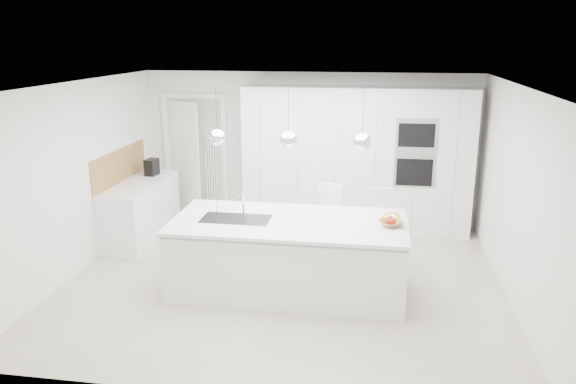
% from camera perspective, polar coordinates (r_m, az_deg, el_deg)
% --- Properties ---
extents(floor, '(5.50, 5.50, 0.00)m').
position_cam_1_polar(floor, '(7.37, -0.37, -8.89)').
color(floor, '#B9AF95').
rests_on(floor, ground).
extents(wall_back, '(5.50, 0.00, 5.50)m').
position_cam_1_polar(wall_back, '(9.37, 2.11, 4.44)').
color(wall_back, silver).
rests_on(wall_back, ground).
extents(wall_left, '(0.00, 5.00, 5.00)m').
position_cam_1_polar(wall_left, '(7.87, -20.56, 1.31)').
color(wall_left, silver).
rests_on(wall_left, ground).
extents(ceiling, '(5.50, 5.50, 0.00)m').
position_cam_1_polar(ceiling, '(6.74, -0.41, 10.86)').
color(ceiling, white).
rests_on(ceiling, wall_back).
extents(tall_cabinets, '(3.60, 0.60, 2.30)m').
position_cam_1_polar(tall_cabinets, '(9.03, 6.93, 3.28)').
color(tall_cabinets, white).
rests_on(tall_cabinets, floor).
extents(oven_stack, '(0.62, 0.04, 1.05)m').
position_cam_1_polar(oven_stack, '(8.70, 12.83, 3.88)').
color(oven_stack, '#A5A5A8').
rests_on(oven_stack, tall_cabinets).
extents(doorway_frame, '(1.11, 0.08, 2.13)m').
position_cam_1_polar(doorway_frame, '(9.80, -9.33, 3.40)').
color(doorway_frame, white).
rests_on(doorway_frame, floor).
extents(hallway_door, '(0.76, 0.38, 2.00)m').
position_cam_1_polar(hallway_door, '(9.84, -10.80, 3.26)').
color(hallway_door, white).
rests_on(hallway_door, floor).
extents(radiator, '(0.32, 0.04, 1.40)m').
position_cam_1_polar(radiator, '(9.74, -7.51, 2.34)').
color(radiator, white).
rests_on(radiator, floor).
extents(left_base_cabinets, '(0.60, 1.80, 0.86)m').
position_cam_1_polar(left_base_cabinets, '(8.98, -14.71, -1.95)').
color(left_base_cabinets, white).
rests_on(left_base_cabinets, floor).
extents(left_worktop, '(0.62, 1.82, 0.04)m').
position_cam_1_polar(left_worktop, '(8.86, -14.90, 0.83)').
color(left_worktop, white).
rests_on(left_worktop, left_base_cabinets).
extents(oak_backsplash, '(0.02, 1.80, 0.50)m').
position_cam_1_polar(oak_backsplash, '(8.92, -16.72, 2.57)').
color(oak_backsplash, '#A07642').
rests_on(oak_backsplash, wall_left).
extents(island_base, '(2.80, 1.20, 0.86)m').
position_cam_1_polar(island_base, '(6.92, 0.04, -6.71)').
color(island_base, white).
rests_on(island_base, floor).
extents(island_worktop, '(2.84, 1.40, 0.04)m').
position_cam_1_polar(island_worktop, '(6.81, 0.11, -3.04)').
color(island_worktop, white).
rests_on(island_worktop, island_base).
extents(island_sink, '(0.84, 0.44, 0.18)m').
position_cam_1_polar(island_sink, '(6.91, -5.30, -3.36)').
color(island_sink, '#3F3F42').
rests_on(island_sink, island_worktop).
extents(island_tap, '(0.02, 0.02, 0.30)m').
position_cam_1_polar(island_tap, '(7.01, -4.55, -1.09)').
color(island_tap, white).
rests_on(island_tap, island_worktop).
extents(pendant_left, '(0.20, 0.20, 0.20)m').
position_cam_1_polar(pendant_left, '(6.69, -7.20, 5.52)').
color(pendant_left, white).
rests_on(pendant_left, ceiling).
extents(pendant_mid, '(0.20, 0.20, 0.20)m').
position_cam_1_polar(pendant_mid, '(6.51, 0.04, 5.36)').
color(pendant_mid, white).
rests_on(pendant_mid, ceiling).
extents(pendant_right, '(0.20, 0.20, 0.20)m').
position_cam_1_polar(pendant_right, '(6.43, 7.57, 5.11)').
color(pendant_right, white).
rests_on(pendant_right, ceiling).
extents(fruit_bowl, '(0.36, 0.36, 0.07)m').
position_cam_1_polar(fruit_bowl, '(6.69, 10.46, -3.16)').
color(fruit_bowl, '#A07642').
rests_on(fruit_bowl, island_worktop).
extents(espresso_machine, '(0.18, 0.26, 0.26)m').
position_cam_1_polar(espresso_machine, '(9.25, -13.67, 2.48)').
color(espresso_machine, black).
rests_on(espresso_machine, left_worktop).
extents(bar_stool_left, '(0.49, 0.59, 1.11)m').
position_cam_1_polar(bar_stool_left, '(7.66, 4.18, -3.51)').
color(bar_stool_left, white).
rests_on(bar_stool_left, floor).
extents(bar_stool_right, '(0.44, 0.54, 1.06)m').
position_cam_1_polar(bar_stool_right, '(7.74, 9.31, -3.68)').
color(bar_stool_right, white).
rests_on(bar_stool_right, floor).
extents(apple_a, '(0.09, 0.09, 0.09)m').
position_cam_1_polar(apple_a, '(6.70, 10.29, -2.75)').
color(apple_a, '#B42C19').
rests_on(apple_a, fruit_bowl).
extents(apple_b, '(0.08, 0.08, 0.08)m').
position_cam_1_polar(apple_b, '(6.66, 10.61, -2.94)').
color(apple_b, '#B42C19').
rests_on(apple_b, fruit_bowl).
extents(apple_c, '(0.08, 0.08, 0.08)m').
position_cam_1_polar(apple_c, '(6.65, 10.31, -2.94)').
color(apple_c, '#B42C19').
rests_on(apple_c, fruit_bowl).
extents(apple_extra_3, '(0.08, 0.08, 0.08)m').
position_cam_1_polar(apple_extra_3, '(6.71, 10.25, -2.77)').
color(apple_extra_3, '#B42C19').
rests_on(apple_extra_3, fruit_bowl).
extents(banana_bunch, '(0.25, 0.18, 0.22)m').
position_cam_1_polar(banana_bunch, '(6.66, 10.39, -2.47)').
color(banana_bunch, gold).
rests_on(banana_bunch, fruit_bowl).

